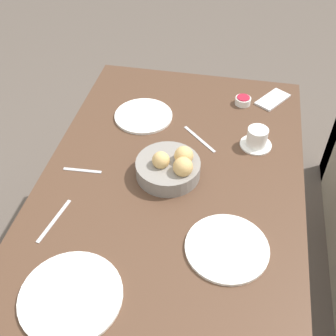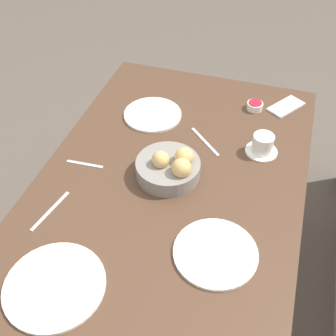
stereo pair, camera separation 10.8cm
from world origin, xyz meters
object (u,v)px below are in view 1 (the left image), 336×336
at_px(plate_far_center, 227,248).
at_px(jam_bowl_berry, 243,101).
at_px(cell_phone, 273,99).
at_px(plate_near_right, 71,296).
at_px(bread_basket, 170,167).
at_px(spoon_coffee, 82,170).
at_px(fork_silver, 199,139).
at_px(plate_near_left, 143,116).
at_px(coffee_cup, 257,138).
at_px(knife_silver, 54,221).

height_order(plate_far_center, jam_bowl_berry, jam_bowl_berry).
distance_m(jam_bowl_berry, cell_phone, 0.13).
bearing_deg(plate_near_right, bread_basket, 161.19).
bearing_deg(spoon_coffee, fork_silver, 123.25).
bearing_deg(plate_near_left, plate_near_right, -0.30).
xyz_separation_m(plate_far_center, spoon_coffee, (-0.22, -0.50, -0.00)).
xyz_separation_m(plate_far_center, fork_silver, (-0.46, -0.14, -0.00)).
xyz_separation_m(plate_far_center, cell_phone, (-0.76, 0.11, -0.00)).
bearing_deg(plate_far_center, plate_near_left, -145.95).
xyz_separation_m(coffee_cup, cell_phone, (-0.29, 0.05, -0.03)).
xyz_separation_m(jam_bowl_berry, spoon_coffee, (0.49, -0.50, -0.01)).
bearing_deg(plate_near_right, fork_silver, 161.05).
bearing_deg(plate_near_right, coffee_cup, 147.68).
distance_m(plate_far_center, knife_silver, 0.51).
bearing_deg(cell_phone, knife_silver, -39.67).
distance_m(knife_silver, cell_phone, 0.98).
relative_size(coffee_cup, jam_bowl_berry, 1.81).
relative_size(jam_bowl_berry, fork_silver, 0.47).
relative_size(plate_near_right, fork_silver, 2.01).
bearing_deg(knife_silver, cell_phone, 140.33).
distance_m(fork_silver, spoon_coffee, 0.43).
bearing_deg(knife_silver, plate_far_center, 89.79).
distance_m(plate_far_center, jam_bowl_berry, 0.71).
distance_m(bread_basket, cell_phone, 0.60).
height_order(coffee_cup, jam_bowl_berry, coffee_cup).
bearing_deg(knife_silver, plate_near_right, 31.31).
bearing_deg(coffee_cup, bread_basket, -52.74).
bearing_deg(bread_basket, fork_silver, 160.72).
height_order(spoon_coffee, cell_phone, cell_phone).
distance_m(plate_near_right, knife_silver, 0.26).
distance_m(bread_basket, plate_near_left, 0.34).
bearing_deg(plate_near_right, knife_silver, -148.69).
height_order(bread_basket, plate_near_left, bread_basket).
distance_m(plate_near_right, plate_far_center, 0.44).
bearing_deg(cell_phone, coffee_cup, -10.56).
distance_m(bread_basket, knife_silver, 0.40).
bearing_deg(spoon_coffee, bread_basket, 97.01).
distance_m(bread_basket, jam_bowl_berry, 0.50).
distance_m(coffee_cup, spoon_coffee, 0.61).
relative_size(plate_far_center, coffee_cup, 2.10).
height_order(jam_bowl_berry, fork_silver, jam_bowl_berry).
bearing_deg(coffee_cup, knife_silver, -51.11).
distance_m(bread_basket, plate_near_right, 0.51).
height_order(plate_near_right, cell_phone, plate_near_right).
distance_m(knife_silver, spoon_coffee, 0.22).
relative_size(bread_basket, plate_far_center, 0.89).
bearing_deg(fork_silver, plate_far_center, 17.16).
relative_size(plate_far_center, spoon_coffee, 1.82).
relative_size(plate_near_right, plate_far_center, 1.13).
distance_m(fork_silver, cell_phone, 0.39).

